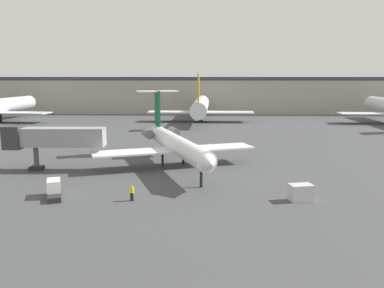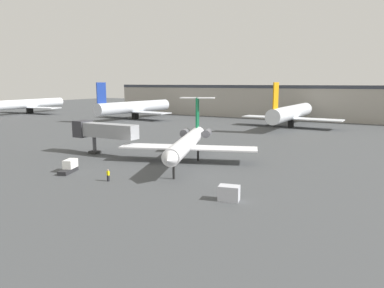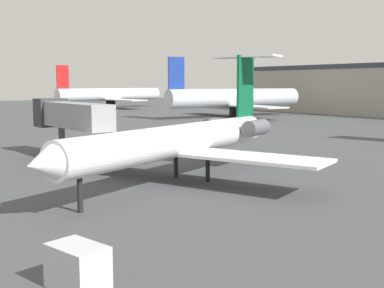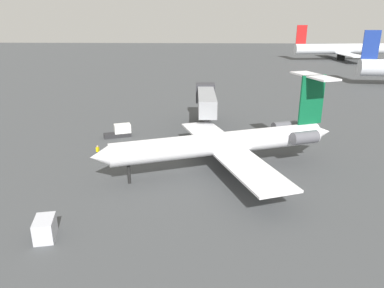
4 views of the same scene
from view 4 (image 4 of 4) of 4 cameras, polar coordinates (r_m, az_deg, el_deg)
The scene contains 7 objects.
ground_plane at distance 42.96m, azimuth -0.80°, elevation -4.81°, with size 400.00×400.00×0.10m, color #424447.
regional_jet at distance 43.12m, azimuth 5.70°, elevation 0.37°, with size 23.88×28.52×10.73m.
jet_bridge at distance 59.73m, azimuth 2.19°, elevation 6.87°, with size 13.93×3.31×6.31m.
ground_crew_marshaller at distance 49.06m, azimuth -14.28°, elevation -1.14°, with size 0.45×0.35×1.69m.
baggage_tug_lead at distance 56.88m, azimuth -10.97°, elevation 1.94°, with size 2.70×4.24×1.90m.
cargo_container_uld at distance 33.52m, azimuth -21.67°, elevation -11.99°, with size 2.68×2.03×1.78m.
parked_airliner_west_end at distance 161.93m, azimuth 21.98°, elevation 13.38°, with size 32.08×37.88×13.36m.
Camera 4 is at (39.12, 1.88, 17.61)m, focal length 34.69 mm.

